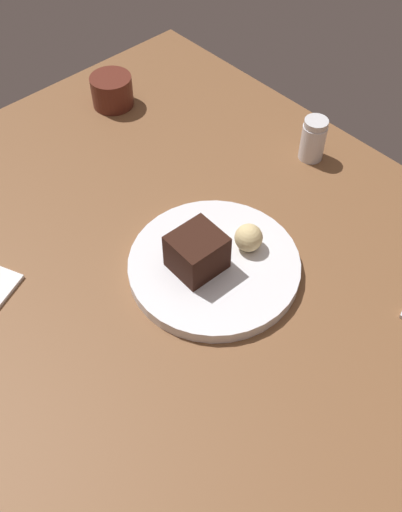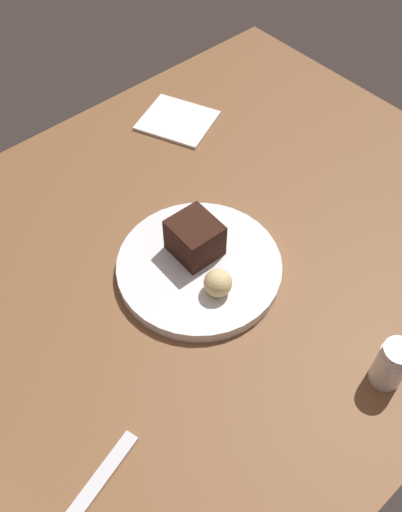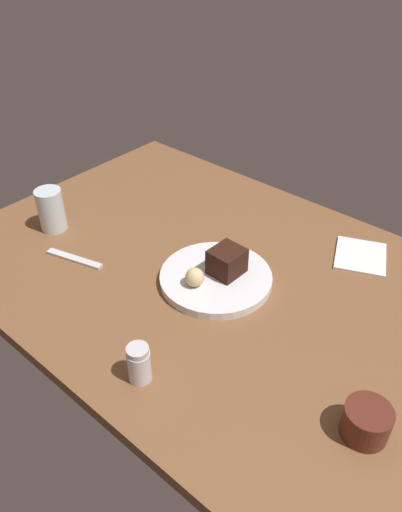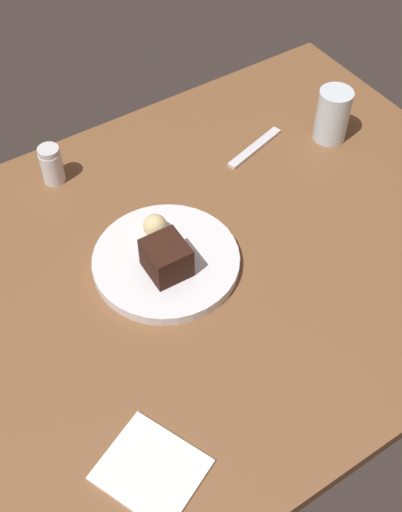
# 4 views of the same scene
# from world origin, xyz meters

# --- Properties ---
(dining_table) EXTENTS (1.20, 0.84, 0.03)m
(dining_table) POSITION_xyz_m (0.00, 0.00, 0.01)
(dining_table) COLOR brown
(dining_table) RESTS_ON ground
(dessert_plate) EXTENTS (0.25, 0.25, 0.02)m
(dessert_plate) POSITION_xyz_m (-0.04, 0.02, 0.04)
(dessert_plate) COLOR silver
(dessert_plate) RESTS_ON dining_table
(chocolate_cake_slice) EXTENTS (0.07, 0.07, 0.06)m
(chocolate_cake_slice) POSITION_xyz_m (-0.05, 0.00, 0.08)
(chocolate_cake_slice) COLOR black
(chocolate_cake_slice) RESTS_ON dessert_plate
(bread_roll) EXTENTS (0.04, 0.04, 0.04)m
(bread_roll) POSITION_xyz_m (-0.03, 0.08, 0.07)
(bread_roll) COLOR #DBC184
(bread_roll) RESTS_ON dessert_plate
(salt_shaker) EXTENTS (0.04, 0.04, 0.08)m
(salt_shaker) POSITION_xyz_m (-0.11, 0.32, 0.07)
(salt_shaker) COLOR silver
(salt_shaker) RESTS_ON dining_table
(water_glass) EXTENTS (0.07, 0.07, 0.11)m
(water_glass) POSITION_xyz_m (0.41, 0.13, 0.08)
(water_glass) COLOR silver
(water_glass) RESTS_ON dining_table
(coffee_cup) EXTENTS (0.08, 0.08, 0.06)m
(coffee_cup) POSITION_xyz_m (-0.47, 0.16, 0.06)
(coffee_cup) COLOR #562319
(coffee_cup) RESTS_ON dining_table
(dessert_spoon) EXTENTS (0.15, 0.06, 0.01)m
(dessert_spoon) POSITION_xyz_m (0.26, 0.18, 0.03)
(dessert_spoon) COLOR silver
(dessert_spoon) RESTS_ON dining_table
(folded_napkin) EXTENTS (0.16, 0.17, 0.01)m
(folded_napkin) POSITION_xyz_m (-0.25, -0.27, 0.03)
(folded_napkin) COLOR white
(folded_napkin) RESTS_ON dining_table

